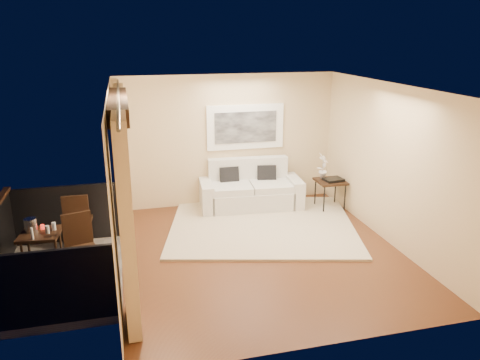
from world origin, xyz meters
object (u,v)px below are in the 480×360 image
object	(u,v)px
sofa	(250,191)
ice_bucket	(31,225)
bistro_table	(41,238)
orchid	(323,166)
balcony_chair_far	(77,217)
side_table	(331,183)
balcony_chair_near	(80,241)

from	to	relation	value
sofa	ice_bucket	xyz separation A→B (m)	(-3.88, -1.89, 0.42)
sofa	bistro_table	distance (m)	4.24
orchid	ice_bucket	xyz separation A→B (m)	(-5.33, -1.56, -0.11)
balcony_chair_far	sofa	bearing A→B (deg)	-157.31
bistro_table	orchid	bearing A→B (deg)	17.62
balcony_chair_far	orchid	bearing A→B (deg)	-166.85
sofa	side_table	size ratio (longest dim) A/B	3.45
sofa	balcony_chair_near	distance (m)	3.87
orchid	balcony_chair_near	xyz separation A→B (m)	(-4.64, -1.85, -0.32)
bistro_table	ice_bucket	world-z (taller)	ice_bucket
balcony_chair_near	ice_bucket	world-z (taller)	balcony_chair_near
ice_bucket	side_table	bearing A→B (deg)	14.25
side_table	bistro_table	size ratio (longest dim) A/B	0.92
orchid	ice_bucket	world-z (taller)	orchid
side_table	orchid	bearing A→B (deg)	120.22
sofa	balcony_chair_far	bearing A→B (deg)	-155.65
side_table	orchid	size ratio (longest dim) A/B	1.17
orchid	balcony_chair_near	distance (m)	5.01
side_table	ice_bucket	size ratio (longest dim) A/B	3.08
orchid	ice_bucket	size ratio (longest dim) A/B	2.63
ice_bucket	bistro_table	bearing A→B (deg)	-35.38
orchid	balcony_chair_far	xyz separation A→B (m)	(-4.75, -0.87, -0.32)
ice_bucket	balcony_chair_near	bearing A→B (deg)	-22.85
side_table	balcony_chair_near	distance (m)	5.03
sofa	side_table	xyz separation A→B (m)	(1.56, -0.50, 0.21)
balcony_chair_far	balcony_chair_near	xyz separation A→B (m)	(0.10, -0.98, 0.00)
side_table	orchid	xyz separation A→B (m)	(-0.10, 0.18, 0.32)
balcony_chair_far	ice_bucket	bearing A→B (deg)	52.63
balcony_chair_near	ice_bucket	bearing A→B (deg)	141.29
balcony_chair_far	balcony_chair_near	distance (m)	0.99
sofa	bistro_table	world-z (taller)	sofa
orchid	balcony_chair_far	world-z (taller)	orchid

